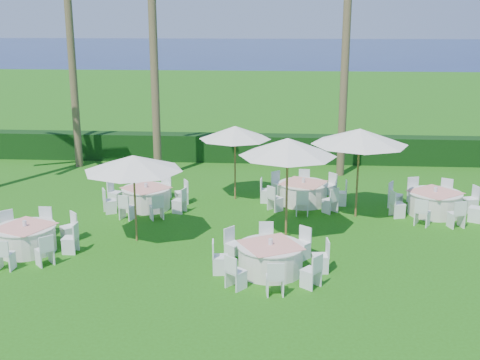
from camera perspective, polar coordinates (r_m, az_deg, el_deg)
The scene contains 15 objects.
ground at distance 15.80m, azimuth 1.44°, elevation -8.29°, with size 120.00×120.00×0.00m, color #225E10.
hedge at distance 27.09m, azimuth 2.72°, elevation 3.02°, with size 34.00×1.00×1.20m, color black.
ocean at distance 116.65m, azimuth 4.01°, elevation 12.02°, with size 260.00×260.00×0.00m, color #060F42.
banquet_table_a at distance 17.73m, azimuth -19.63°, elevation -5.21°, with size 2.90×2.90×0.89m.
banquet_table_b at distance 15.39m, azimuth 2.90°, elevation -7.38°, with size 2.97×2.97×0.90m.
banquet_table_d at distance 20.66m, azimuth -8.86°, elevation -1.64°, with size 2.87×2.87×0.89m.
banquet_table_e at distance 21.04m, azimuth 6.01°, elevation -1.19°, with size 3.00×3.00×0.91m.
banquet_table_f at distance 20.79m, azimuth 17.95°, elevation -2.04°, with size 3.03×3.03×0.93m.
umbrella_a at distance 17.19m, azimuth -10.09°, elevation 1.59°, with size 2.83×2.83×2.55m.
umbrella_b at distance 17.19m, azimuth 4.55°, elevation 3.13°, with size 2.83×2.83×2.98m.
umbrella_c at distance 21.00m, azimuth -0.48°, elevation 4.52°, with size 2.53×2.53×2.64m.
umbrella_d at distance 19.38m, azimuth 11.27°, elevation 4.06°, with size 3.08×3.08×2.91m.
palm_a at distance 26.48m, azimuth -15.85°, elevation 13.73°, with size 4.15×4.40×10.82m.
palm_b at distance 23.94m, azimuth -8.20°, elevation 12.51°, with size 4.31×4.33×9.56m.
palm_c at distance 24.39m, azimuth 10.16°, elevation 15.83°, with size 4.37×4.25×12.37m.
Camera 1 is at (0.68, -14.48, 6.28)m, focal length 45.00 mm.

